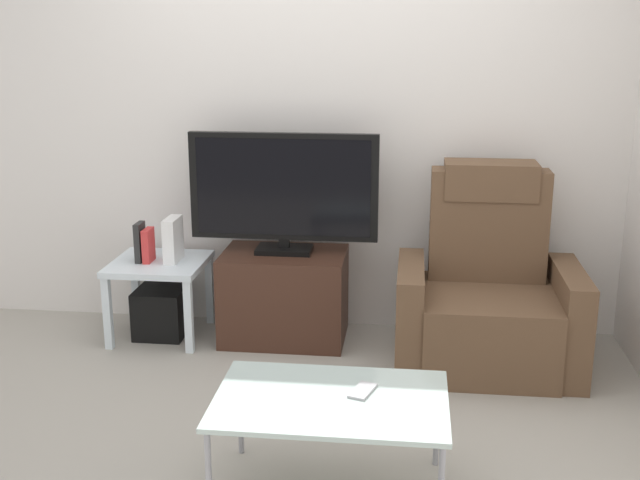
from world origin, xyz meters
name	(u,v)px	position (x,y,z in m)	size (l,w,h in m)	color
ground_plane	(281,401)	(0.00, 0.00, 0.00)	(6.40, 6.40, 0.00)	#9E998E
wall_back	(309,114)	(0.00, 1.13, 1.30)	(6.40, 0.06, 2.60)	silver
tv_stand	(284,296)	(-0.11, 0.82, 0.26)	(0.72, 0.49, 0.53)	#3D2319
television	(284,190)	(-0.11, 0.84, 0.90)	(1.08, 0.20, 0.70)	black
recliner_armchair	(488,297)	(1.04, 0.63, 0.37)	(0.98, 0.78, 1.08)	brown
side_table	(159,273)	(-0.85, 0.78, 0.39)	(0.54, 0.54, 0.47)	silver
subwoofer_box	(162,312)	(-0.85, 0.78, 0.14)	(0.29, 0.29, 0.29)	black
book_leftmost	(140,242)	(-0.95, 0.76, 0.58)	(0.03, 0.12, 0.23)	#262626
book_middle	(148,245)	(-0.90, 0.76, 0.56)	(0.04, 0.12, 0.20)	red
game_console	(173,240)	(-0.76, 0.79, 0.59)	(0.07, 0.20, 0.26)	white
coffee_table	(331,404)	(0.33, -0.77, 0.39)	(0.90, 0.60, 0.42)	#B2C6C1
cell_phone	(363,391)	(0.45, -0.71, 0.42)	(0.07, 0.15, 0.01)	#B7B7BC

